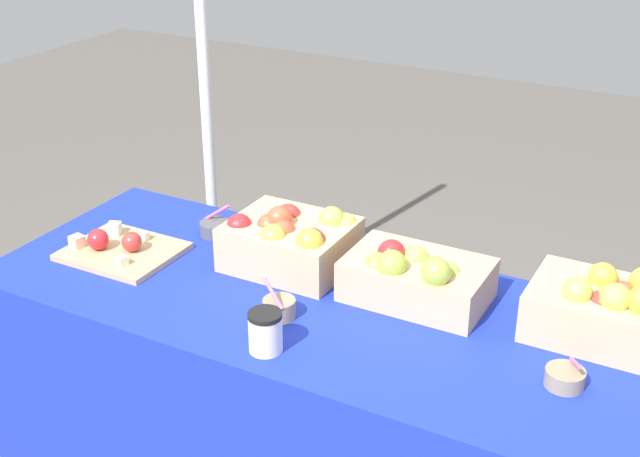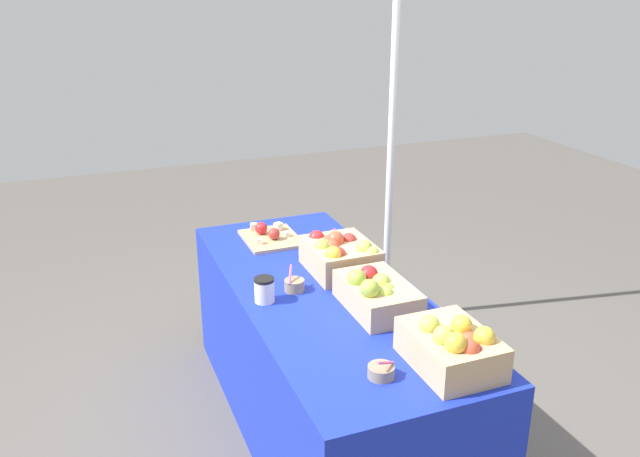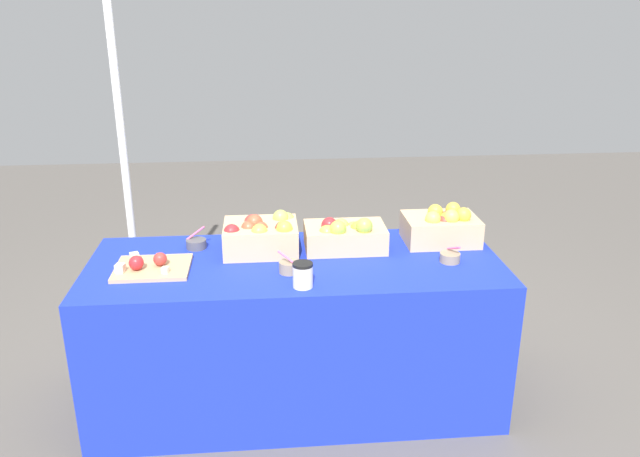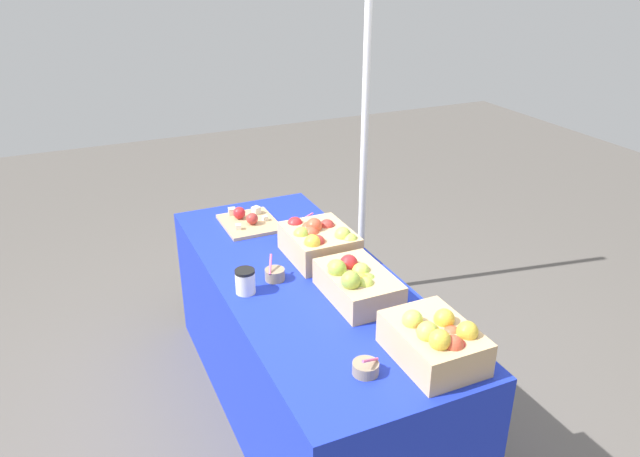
# 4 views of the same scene
# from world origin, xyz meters

# --- Properties ---
(table) EXTENTS (1.90, 0.76, 0.74)m
(table) POSITION_xyz_m (0.00, 0.00, 0.37)
(table) COLOR #192DB7
(table) RESTS_ON ground_plane
(apple_crate_left) EXTENTS (0.36, 0.26, 0.19)m
(apple_crate_left) POSITION_xyz_m (0.74, 0.18, 0.82)
(apple_crate_left) COLOR tan
(apple_crate_left) RESTS_ON table
(apple_crate_middle) EXTENTS (0.38, 0.24, 0.18)m
(apple_crate_middle) POSITION_xyz_m (0.25, 0.13, 0.81)
(apple_crate_middle) COLOR tan
(apple_crate_middle) RESTS_ON table
(apple_crate_right) EXTENTS (0.35, 0.29, 0.19)m
(apple_crate_right) POSITION_xyz_m (-0.15, 0.14, 0.82)
(apple_crate_right) COLOR tan
(apple_crate_right) RESTS_ON table
(cutting_board_front) EXTENTS (0.33, 0.27, 0.08)m
(cutting_board_front) POSITION_xyz_m (-0.65, -0.05, 0.76)
(cutting_board_front) COLOR tan
(cutting_board_front) RESTS_ON table
(sample_bowl_near) EXTENTS (0.09, 0.09, 0.09)m
(sample_bowl_near) POSITION_xyz_m (0.71, -0.08, 0.76)
(sample_bowl_near) COLOR gray
(sample_bowl_near) RESTS_ON table
(sample_bowl_mid) EXTENTS (0.10, 0.10, 0.11)m
(sample_bowl_mid) POSITION_xyz_m (-0.47, 0.20, 0.76)
(sample_bowl_mid) COLOR #4C4C51
(sample_bowl_mid) RESTS_ON table
(sample_bowl_far) EXTENTS (0.09, 0.09, 0.11)m
(sample_bowl_far) POSITION_xyz_m (-0.03, -0.13, 0.77)
(sample_bowl_far) COLOR gray
(sample_bowl_far) RESTS_ON table
(coffee_cup) EXTENTS (0.09, 0.09, 0.11)m
(coffee_cup) POSITION_xyz_m (0.02, -0.28, 0.79)
(coffee_cup) COLOR silver
(coffee_cup) RESTS_ON table
(tent_pole) EXTENTS (0.04, 0.04, 1.98)m
(tent_pole) POSITION_xyz_m (-0.89, 0.77, 0.99)
(tent_pole) COLOR white
(tent_pole) RESTS_ON ground_plane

